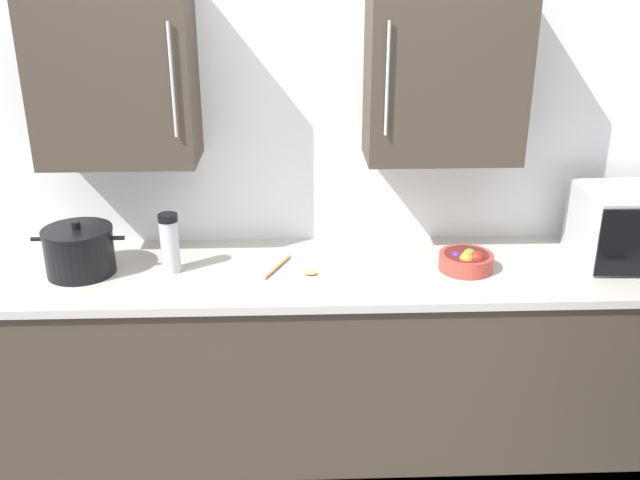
# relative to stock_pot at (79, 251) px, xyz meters

# --- Properties ---
(back_wall_tiled) EXTENTS (4.30, 0.44, 2.70)m
(back_wall_tiled) POSITION_rel_stock_pot_xyz_m (0.84, 0.35, 0.39)
(back_wall_tiled) COLOR white
(back_wall_tiled) RESTS_ON ground_plane
(counter_unit) EXTENTS (3.87, 0.70, 0.93)m
(counter_unit) POSITION_rel_stock_pot_xyz_m (0.84, 0.01, -0.57)
(counter_unit) COLOR #3D3328
(counter_unit) RESTS_ON ground_plane
(stock_pot) EXTENTS (0.38, 0.29, 0.23)m
(stock_pot) POSITION_rel_stock_pot_xyz_m (0.00, 0.00, 0.00)
(stock_pot) COLOR black
(stock_pot) RESTS_ON counter_unit
(wooden_spoon) EXTENTS (0.23, 0.23, 0.02)m
(wooden_spoon) POSITION_rel_stock_pot_xyz_m (0.88, -0.02, -0.09)
(wooden_spoon) COLOR tan
(wooden_spoon) RESTS_ON counter_unit
(thermos_flask) EXTENTS (0.08, 0.08, 0.26)m
(thermos_flask) POSITION_rel_stock_pot_xyz_m (0.37, 0.00, 0.03)
(thermos_flask) COLOR #B7BABF
(thermos_flask) RESTS_ON counter_unit
(fruit_bowl) EXTENTS (0.23, 0.23, 0.10)m
(fruit_bowl) POSITION_rel_stock_pot_xyz_m (1.61, -0.03, -0.06)
(fruit_bowl) COLOR #AD3D33
(fruit_bowl) RESTS_ON counter_unit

